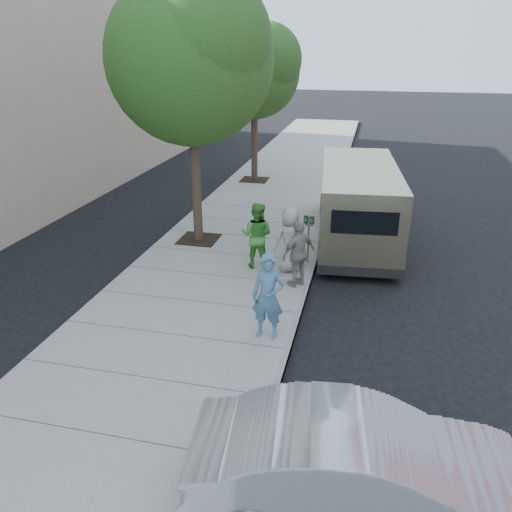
% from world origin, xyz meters
% --- Properties ---
extents(ground, '(120.00, 120.00, 0.00)m').
position_xyz_m(ground, '(0.00, 0.00, 0.00)').
color(ground, black).
rests_on(ground, ground).
extents(sidewalk, '(5.00, 60.00, 0.15)m').
position_xyz_m(sidewalk, '(-1.00, 0.00, 0.07)').
color(sidewalk, gray).
rests_on(sidewalk, ground).
extents(curb_face, '(0.12, 60.00, 0.16)m').
position_xyz_m(curb_face, '(1.44, 0.00, 0.07)').
color(curb_face, gray).
rests_on(curb_face, ground).
extents(tree_near, '(4.62, 4.60, 7.53)m').
position_xyz_m(tree_near, '(-2.25, 2.40, 5.55)').
color(tree_near, black).
rests_on(tree_near, sidewalk).
extents(tree_far, '(3.92, 3.80, 6.49)m').
position_xyz_m(tree_far, '(-2.25, 10.00, 4.88)').
color(tree_far, black).
rests_on(tree_far, sidewalk).
extents(parking_meter, '(0.29, 0.15, 1.36)m').
position_xyz_m(parking_meter, '(1.25, 1.40, 1.13)').
color(parking_meter, gray).
rests_on(parking_meter, sidewalk).
extents(van, '(2.73, 6.69, 2.42)m').
position_xyz_m(van, '(2.45, 3.68, 1.28)').
color(van, tan).
rests_on(van, ground).
extents(sedan, '(4.64, 2.09, 1.48)m').
position_xyz_m(sedan, '(2.97, -6.36, 0.74)').
color(sedan, '#B2B6BA').
rests_on(sedan, ground).
extents(person_officer, '(0.69, 0.47, 1.84)m').
position_xyz_m(person_officer, '(0.95, -2.59, 1.07)').
color(person_officer, teal).
rests_on(person_officer, sidewalk).
extents(person_green_shirt, '(0.94, 0.77, 1.83)m').
position_xyz_m(person_green_shirt, '(-0.06, 0.80, 1.06)').
color(person_green_shirt, '#3B902F').
rests_on(person_green_shirt, sidewalk).
extents(person_gray_shirt, '(1.03, 0.94, 1.76)m').
position_xyz_m(person_gray_shirt, '(0.85, 0.76, 1.03)').
color(person_gray_shirt, '#99999C').
rests_on(person_gray_shirt, sidewalk).
extents(person_striped_polo, '(0.97, 1.05, 1.73)m').
position_xyz_m(person_striped_polo, '(1.20, -0.09, 1.01)').
color(person_striped_polo, gray).
rests_on(person_striped_polo, sidewalk).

